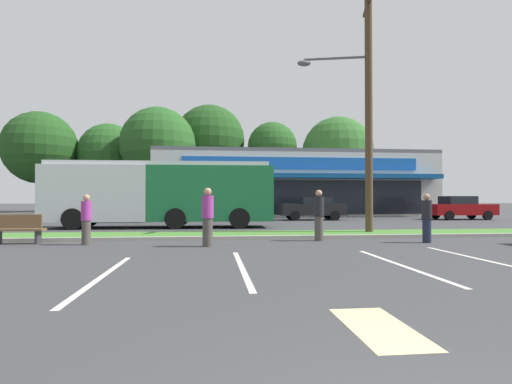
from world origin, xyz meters
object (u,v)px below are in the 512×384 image
object	(u,v)px
utility_pole	(365,102)
car_3	(225,209)
pedestrian_near_bench	(86,219)
car_2	(460,208)
pedestrian_far	(319,215)
car_1	(313,208)
city_bus	(161,192)
pedestrian_mid	(208,217)
bus_stop_bench	(17,228)
car_0	(115,209)
pedestrian_by_pole	(427,218)

from	to	relation	value
utility_pole	car_3	bearing A→B (deg)	115.18
pedestrian_near_bench	utility_pole	bearing A→B (deg)	165.64
car_2	pedestrian_far	bearing A→B (deg)	-136.19
car_1	car_3	bearing A→B (deg)	0.28
car_1	car_2	world-z (taller)	car_2
city_bus	pedestrian_mid	xyz separation A→B (m)	(2.39, -8.41, -0.87)
city_bus	car_3	bearing A→B (deg)	-117.70
car_2	pedestrian_near_bench	xyz separation A→B (m)	(-21.01, -13.28, -0.02)
bus_stop_bench	pedestrian_near_bench	bearing A→B (deg)	168.51
car_2	utility_pole	bearing A→B (deg)	-135.54
car_2	bus_stop_bench	bearing A→B (deg)	-151.14
bus_stop_bench	pedestrian_far	bearing A→B (deg)	179.73
car_0	pedestrian_near_bench	distance (m)	13.06
utility_pole	city_bus	distance (m)	10.63
car_3	pedestrian_far	distance (m)	13.64
car_0	pedestrian_far	distance (m)	15.76
utility_pole	car_2	distance (m)	15.95
car_3	pedestrian_near_bench	xyz separation A→B (m)	(-4.83, -13.77, 0.03)
car_3	pedestrian_by_pole	world-z (taller)	pedestrian_by_pole
city_bus	pedestrian_far	distance (m)	9.48
bus_stop_bench	car_1	world-z (taller)	car_1
city_bus	pedestrian_far	xyz separation A→B (m)	(6.19, -7.12, -0.88)
pedestrian_by_pole	city_bus	bearing A→B (deg)	107.00
pedestrian_mid	pedestrian_far	world-z (taller)	pedestrian_mid
bus_stop_bench	pedestrian_near_bench	distance (m)	2.32
car_2	pedestrian_mid	size ratio (longest dim) A/B	2.48
pedestrian_by_pole	pedestrian_mid	size ratio (longest dim) A/B	0.91
utility_pole	car_0	bearing A→B (deg)	139.55
car_0	pedestrian_mid	xyz separation A→B (m)	(5.82, -13.77, 0.10)
car_0	pedestrian_by_pole	bearing A→B (deg)	-46.00
utility_pole	bus_stop_bench	bearing A→B (deg)	-170.30
city_bus	pedestrian_near_bench	bearing A→B (deg)	80.47
utility_pole	car_2	xyz separation A→B (m)	(10.91, 10.71, -4.53)
car_3	pedestrian_near_bench	world-z (taller)	pedestrian_near_bench
car_3	pedestrian_mid	size ratio (longest dim) A/B	2.44
city_bus	pedestrian_mid	bearing A→B (deg)	106.93
utility_pole	pedestrian_far	distance (m)	5.55
city_bus	pedestrian_by_pole	distance (m)	12.57
bus_stop_bench	pedestrian_mid	bearing A→B (deg)	167.60
car_1	car_3	world-z (taller)	car_1
car_1	pedestrian_by_pole	world-z (taller)	pedestrian_by_pole
pedestrian_mid	car_0	bearing A→B (deg)	-112.81
bus_stop_bench	pedestrian_mid	xyz separation A→B (m)	(6.06, -1.33, 0.39)
utility_pole	car_1	xyz separation A→B (m)	(0.63, 11.23, -4.55)
car_1	car_2	bearing A→B (deg)	177.10
utility_pole	pedestrian_by_pole	size ratio (longest dim) A/B	6.19
pedestrian_near_bench	bus_stop_bench	bearing A→B (deg)	-40.14
car_0	pedestrian_by_pole	world-z (taller)	pedestrian_by_pole
pedestrian_near_bench	pedestrian_far	bearing A→B (deg)	154.46
car_1	pedestrian_far	distance (m)	13.75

